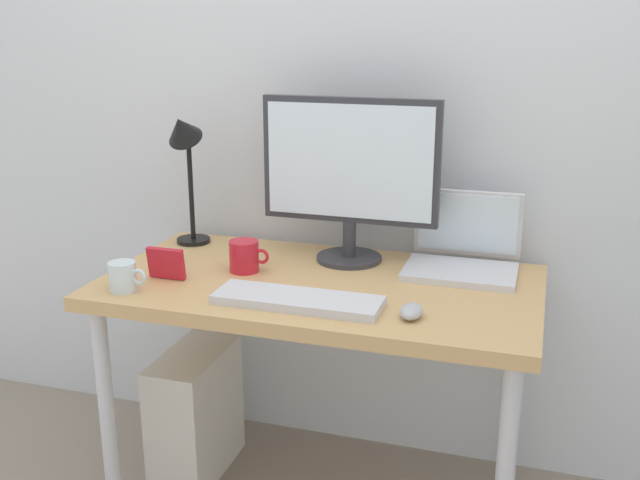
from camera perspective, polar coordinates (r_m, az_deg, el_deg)
back_wall at (r=2.35m, az=2.93°, el=13.35°), size 4.40×0.04×2.60m
desk at (r=2.12m, az=-0.00°, el=-4.94°), size 1.23×0.66×0.72m
monitor at (r=2.20m, az=2.32°, el=5.38°), size 0.54×0.20×0.50m
laptop at (r=2.21m, az=10.99°, el=-0.84°), size 0.32×0.26×0.23m
desk_lamp at (r=2.39m, az=-10.44°, el=6.91°), size 0.11×0.16×0.45m
keyboard at (r=1.92m, az=-1.79°, el=-4.65°), size 0.44×0.14×0.02m
mouse at (r=1.85m, az=7.06°, el=-5.48°), size 0.06×0.09×0.03m
coffee_mug at (r=2.17m, az=-5.85°, el=-1.25°), size 0.12×0.09×0.09m
glass_cup at (r=2.08m, az=-14.94°, el=-2.74°), size 0.11×0.07×0.08m
photo_frame at (r=2.14m, az=-11.79°, el=-1.77°), size 0.11×0.03×0.09m
computer_tower at (r=2.49m, az=-9.58°, el=-13.03°), size 0.18×0.36×0.42m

